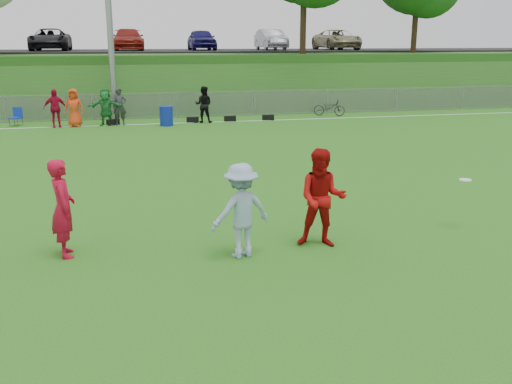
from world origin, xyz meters
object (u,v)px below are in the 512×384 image
object	(u,v)px
player_red_center	(322,198)
recycling_bin	(166,116)
frisbee	(465,180)
player_red_left	(63,208)
player_blue	(241,211)
bicycle	(329,108)

from	to	relation	value
player_red_center	recycling_bin	distance (m)	16.59
frisbee	player_red_left	bearing A→B (deg)	178.42
player_blue	recycling_bin	xyz separation A→B (m)	(-0.03, 16.69, -0.41)
player_red_center	recycling_bin	world-z (taller)	player_red_center
player_red_left	player_blue	xyz separation A→B (m)	(3.07, -0.76, -0.04)
player_red_left	player_red_center	distance (m)	4.68
player_red_left	player_blue	distance (m)	3.16
player_red_center	frisbee	world-z (taller)	player_red_center
bicycle	player_red_center	bearing A→B (deg)	-172.64
frisbee	recycling_bin	world-z (taller)	frisbee
player_blue	recycling_bin	bearing A→B (deg)	-105.43
player_red_left	bicycle	xyz separation A→B (m)	(11.50, 17.62, -0.47)
player_blue	frisbee	xyz separation A→B (m)	(4.77, 0.54, 0.17)
bicycle	recycling_bin	bearing A→B (deg)	129.27
player_red_center	player_blue	xyz separation A→B (m)	(-1.58, -0.19, -0.08)
player_red_left	frisbee	size ratio (longest dim) A/B	7.29
frisbee	recycling_bin	bearing A→B (deg)	106.55
player_blue	player_red_left	bearing A→B (deg)	-29.34
player_red_center	player_blue	world-z (taller)	player_red_center
player_red_center	bicycle	distance (m)	19.44
player_red_left	frisbee	distance (m)	7.85
bicycle	player_red_left	bearing A→B (deg)	174.87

